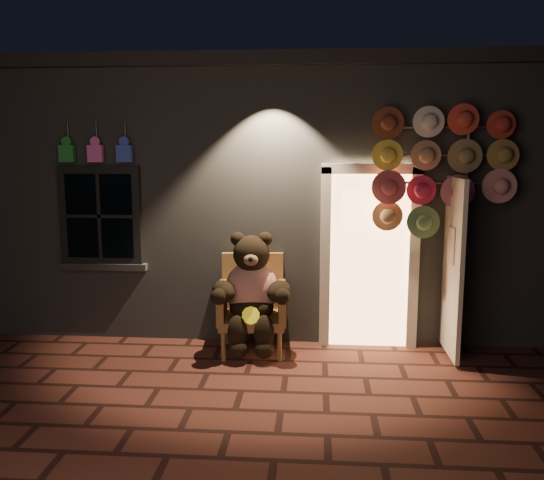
# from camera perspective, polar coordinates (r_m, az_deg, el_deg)

# --- Properties ---
(ground) EXTENTS (60.00, 60.00, 0.00)m
(ground) POSITION_cam_1_polar(r_m,az_deg,el_deg) (5.87, -3.07, -14.69)
(ground) COLOR #592B22
(ground) RESTS_ON ground
(shop_building) EXTENTS (7.30, 5.95, 3.51)m
(shop_building) POSITION_cam_1_polar(r_m,az_deg,el_deg) (9.36, 0.02, 5.26)
(shop_building) COLOR slate
(shop_building) RESTS_ON ground
(wicker_armchair) EXTENTS (0.82, 0.75, 1.12)m
(wicker_armchair) POSITION_cam_1_polar(r_m,az_deg,el_deg) (6.81, -1.97, -6.28)
(wicker_armchair) COLOR #A2793E
(wicker_armchair) RESTS_ON ground
(teddy_bear) EXTENTS (0.99, 0.80, 1.37)m
(teddy_bear) POSITION_cam_1_polar(r_m,az_deg,el_deg) (6.62, -2.05, -5.18)
(teddy_bear) COLOR red
(teddy_bear) RESTS_ON ground
(hat_rack) EXTENTS (1.60, 0.22, 2.83)m
(hat_rack) POSITION_cam_1_polar(r_m,az_deg,el_deg) (6.74, 16.15, 7.04)
(hat_rack) COLOR #59595E
(hat_rack) RESTS_ON ground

